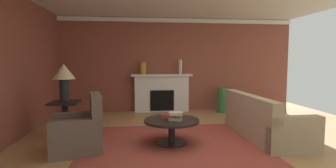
# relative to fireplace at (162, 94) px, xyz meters

# --- Properties ---
(ground_plane) EXTENTS (8.74, 8.74, 0.00)m
(ground_plane) POSITION_rel_fireplace_xyz_m (0.40, -3.16, -0.53)
(ground_plane) COLOR tan
(wall_fireplace) EXTENTS (7.32, 0.12, 2.79)m
(wall_fireplace) POSITION_rel_fireplace_xyz_m (0.40, 0.21, 0.86)
(wall_fireplace) COLOR brown
(wall_fireplace) RESTS_ON ground_plane
(wall_window) EXTENTS (0.12, 7.23, 2.79)m
(wall_window) POSITION_rel_fireplace_xyz_m (-3.02, -2.86, 0.86)
(wall_window) COLOR brown
(wall_window) RESTS_ON ground_plane
(crown_moulding) EXTENTS (7.32, 0.08, 0.12)m
(crown_moulding) POSITION_rel_fireplace_xyz_m (0.40, 0.13, 2.18)
(crown_moulding) COLOR white
(area_rug) EXTENTS (3.15, 2.65, 0.01)m
(area_rug) POSITION_rel_fireplace_xyz_m (-0.10, -3.08, -0.53)
(area_rug) COLOR #993D33
(area_rug) RESTS_ON ground_plane
(fireplace) EXTENTS (1.80, 0.35, 1.12)m
(fireplace) POSITION_rel_fireplace_xyz_m (0.00, 0.00, 0.00)
(fireplace) COLOR white
(fireplace) RESTS_ON ground_plane
(sofa) EXTENTS (0.91, 2.11, 0.85)m
(sofa) POSITION_rel_fireplace_xyz_m (1.76, -2.86, -0.24)
(sofa) COLOR tan
(sofa) RESTS_ON ground_plane
(armchair_near_window) EXTENTS (0.95, 0.95, 0.95)m
(armchair_near_window) POSITION_rel_fireplace_xyz_m (-1.67, -3.26, -0.23)
(armchair_near_window) COLOR brown
(armchair_near_window) RESTS_ON ground_plane
(coffee_table) EXTENTS (1.00, 1.00, 0.45)m
(coffee_table) POSITION_rel_fireplace_xyz_m (-0.10, -3.08, -0.20)
(coffee_table) COLOR black
(coffee_table) RESTS_ON ground_plane
(side_table) EXTENTS (0.56, 0.56, 0.70)m
(side_table) POSITION_rel_fireplace_xyz_m (-2.14, -2.36, -0.13)
(side_table) COLOR black
(side_table) RESTS_ON ground_plane
(table_lamp) EXTENTS (0.44, 0.44, 0.75)m
(table_lamp) POSITION_rel_fireplace_xyz_m (-2.14, -2.36, 0.69)
(table_lamp) COLOR black
(table_lamp) RESTS_ON side_table
(vase_tall_corner) EXTENTS (0.34, 0.34, 0.73)m
(vase_tall_corner) POSITION_rel_fireplace_xyz_m (1.78, -0.30, -0.17)
(vase_tall_corner) COLOR #33703D
(vase_tall_corner) RESTS_ON ground_plane
(vase_mantel_left) EXTENTS (0.20, 0.20, 0.35)m
(vase_mantel_left) POSITION_rel_fireplace_xyz_m (-0.55, -0.05, 0.76)
(vase_mantel_left) COLOR #B7892D
(vase_mantel_left) RESTS_ON fireplace
(vase_mantel_right) EXTENTS (0.10, 0.10, 0.43)m
(vase_mantel_right) POSITION_rel_fireplace_xyz_m (0.55, -0.05, 0.80)
(vase_mantel_right) COLOR beige
(vase_mantel_right) RESTS_ON fireplace
(book_red_cover) EXTENTS (0.25, 0.21, 0.06)m
(book_red_cover) POSITION_rel_fireplace_xyz_m (-0.04, -3.16, -0.06)
(book_red_cover) COLOR tan
(book_red_cover) RESTS_ON coffee_table
(book_art_folio) EXTENTS (0.28, 0.24, 0.05)m
(book_art_folio) POSITION_rel_fireplace_xyz_m (-0.14, -3.11, -0.00)
(book_art_folio) COLOR maroon
(book_art_folio) RESTS_ON coffee_table
(book_small_novel) EXTENTS (0.26, 0.23, 0.05)m
(book_small_novel) POSITION_rel_fireplace_xyz_m (-0.03, -3.18, 0.04)
(book_small_novel) COLOR tan
(book_small_novel) RESTS_ON coffee_table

